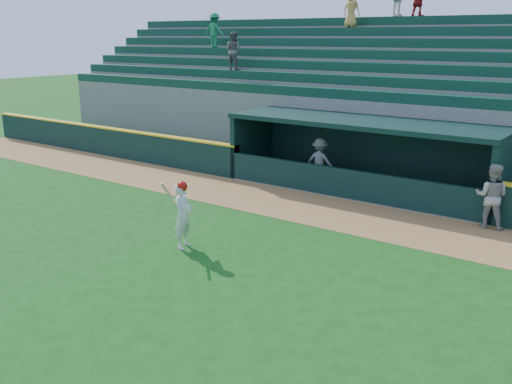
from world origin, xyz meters
TOP-DOWN VIEW (x-y plane):
  - ground at (0.00, 0.00)m, footprint 120.00×120.00m
  - warning_track at (0.00, 4.90)m, footprint 40.00×3.00m
  - field_wall_left at (-12.25, 6.55)m, footprint 15.50×0.30m
  - wall_stripe_left at (-12.25, 6.55)m, footprint 15.50×0.32m
  - dugout_player_front at (4.65, 6.25)m, footprint 0.95×0.77m
  - dugout_player_inside at (-1.56, 7.60)m, footprint 1.14×0.72m
  - dugout at (0.00, 8.00)m, footprint 9.40×2.80m
  - stands at (-0.01, 12.58)m, footprint 34.50×6.25m
  - batter_at_plate at (-1.16, 0.09)m, footprint 0.56×0.81m

SIDE VIEW (x-z plane):
  - ground at x=0.00m, z-range 0.00..0.00m
  - warning_track at x=0.00m, z-range 0.00..0.01m
  - field_wall_left at x=-12.25m, z-range 0.00..1.20m
  - dugout_player_inside at x=-1.56m, z-range 0.00..1.69m
  - batter_at_plate at x=-1.16m, z-range 0.00..1.74m
  - dugout_player_front at x=4.65m, z-range 0.00..1.81m
  - wall_stripe_left at x=-12.25m, z-range 1.20..1.26m
  - dugout at x=0.00m, z-range 0.13..2.59m
  - stands at x=-0.01m, z-range -1.40..6.19m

